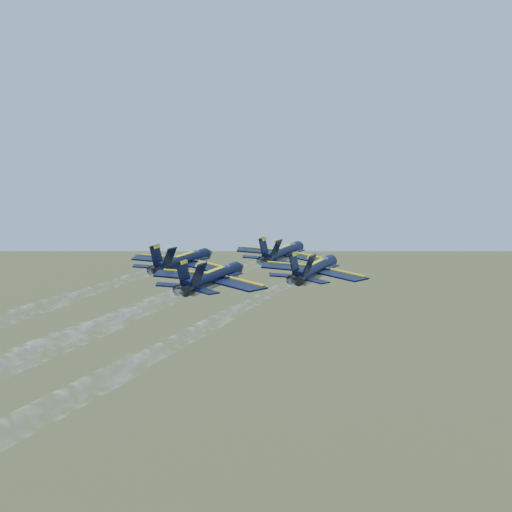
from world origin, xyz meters
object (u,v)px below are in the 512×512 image
Objects in this scene: jet_lead at (284,253)px; jet_right at (316,269)px; jet_left at (184,261)px; jet_slot at (214,278)px.

jet_lead is 18.66m from jet_right.
jet_left is at bearing -124.85° from jet_lead.
jet_right is (13.40, -12.98, 0.00)m from jet_lead.
jet_lead is 1.00× the size of jet_right.
jet_slot is (6.47, -26.92, 0.00)m from jet_lead.
jet_right is at bearing -2.25° from jet_left.
jet_right is 1.00× the size of jet_slot.
jet_lead is 1.00× the size of jet_slot.
jet_slot is (-6.93, -13.94, 0.00)m from jet_right.
jet_right is at bearing 50.52° from jet_slot.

